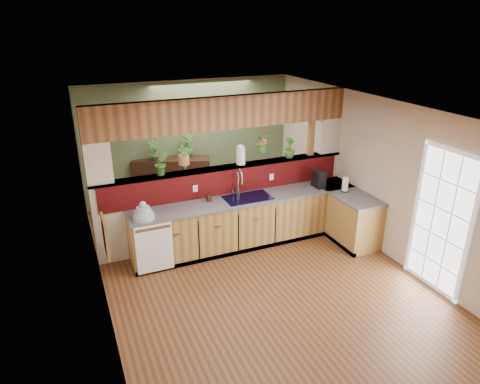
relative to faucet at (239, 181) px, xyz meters
name	(u,v)px	position (x,y,z in m)	size (l,w,h in m)	color
ground	(258,274)	(-0.15, -1.13, -1.17)	(4.60, 7.00, 0.01)	#55321A
ceiling	(261,111)	(-0.15, -1.13, 1.43)	(4.60, 7.00, 0.01)	brown
wall_back	(190,141)	(-0.15, 2.37, 0.13)	(4.60, 0.02, 2.60)	beige
wall_front	(453,361)	(-0.15, -4.63, 0.13)	(4.60, 0.02, 2.60)	beige
wall_left	(98,227)	(-2.45, -1.13, 0.13)	(0.02, 7.00, 2.60)	beige
wall_right	(383,178)	(2.15, -1.13, 0.13)	(0.02, 7.00, 2.60)	beige
pass_through_partition	(228,177)	(-0.12, 0.22, 0.03)	(4.60, 0.21, 2.60)	beige
pass_through_ledge	(226,167)	(-0.15, 0.22, 0.20)	(4.60, 0.21, 0.04)	brown
header_beam	(225,113)	(-0.15, 0.22, 1.16)	(4.60, 0.15, 0.55)	brown
sage_backwall	(190,141)	(-0.15, 2.35, 0.13)	(4.55, 0.02, 2.55)	#536444
countertop	(280,218)	(0.69, -0.26, -0.72)	(4.14, 1.52, 0.90)	olive
dishwasher	(154,248)	(-1.63, -0.47, -0.71)	(0.58, 0.03, 0.82)	white
navy_sink	(248,202)	(0.10, -0.15, -0.34)	(0.82, 0.50, 0.18)	black
french_door	(441,223)	(2.12, -2.43, -0.12)	(0.06, 1.02, 2.16)	white
framed_print	(105,236)	(-2.42, -1.93, 0.38)	(0.04, 0.35, 0.45)	olive
faucet	(239,181)	(0.00, 0.00, 0.00)	(0.22, 0.22, 0.49)	#B7B7B2
dish_stack	(144,213)	(-1.72, -0.28, -0.18)	(0.33, 0.33, 0.29)	#A2B7D1
soap_dispenser	(209,196)	(-0.56, -0.04, -0.18)	(0.08, 0.08, 0.18)	#382414
coffee_maker	(319,180)	(1.50, -0.21, -0.12)	(0.16, 0.28, 0.31)	black
paper_towel	(345,185)	(1.82, -0.58, -0.14)	(0.13, 0.13, 0.29)	black
glass_jar	(241,154)	(0.13, 0.22, 0.40)	(0.16, 0.16, 0.36)	silver
ledge_plant_left	(162,163)	(-1.27, 0.22, 0.43)	(0.22, 0.18, 0.41)	#2D5E20
ledge_plant_right	(289,148)	(1.10, 0.22, 0.41)	(0.21, 0.21, 0.38)	#2D5E20
hanging_plant_a	(183,150)	(-0.90, 0.22, 0.60)	(0.25, 0.20, 0.53)	brown
hanging_plant_b	(262,133)	(0.54, 0.22, 0.74)	(0.41, 0.38, 0.48)	brown
shelving_console	(173,182)	(-0.65, 2.12, -0.67)	(1.60, 0.43, 1.07)	black
shelf_plant_a	(153,150)	(-1.01, 2.12, 0.09)	(0.23, 0.16, 0.44)	#2D5E20
shelf_plant_b	(187,146)	(-0.29, 2.12, 0.10)	(0.26, 0.26, 0.47)	#2D5E20
floor_plant	(267,191)	(1.14, 1.13, -0.78)	(0.70, 0.61, 0.78)	#2D5E20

